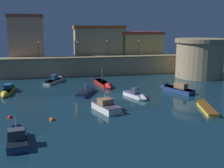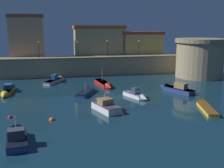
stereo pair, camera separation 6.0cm
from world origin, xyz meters
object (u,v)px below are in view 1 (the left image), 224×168
object	(u,v)px
quay_lamp_3	(139,45)
moored_boat_1	(7,91)
moored_boat_2	(105,84)
moored_boat_5	(205,106)
fortress_tower	(199,58)
moored_boat_3	(87,91)
moored_boat_4	(103,105)
quay_lamp_0	(39,47)
mooring_buoy_1	(52,120)
quay_lamp_2	(107,46)
quay_lamp_1	(78,46)
moored_boat_7	(56,80)
mooring_buoy_0	(10,118)
moored_boat_0	(175,89)
moored_boat_6	(17,136)
moored_boat_8	(137,95)

from	to	relation	value
quay_lamp_3	moored_boat_1	size ratio (longest dim) A/B	0.47
moored_boat_2	moored_boat_5	world-z (taller)	moored_boat_2
fortress_tower	moored_boat_3	distance (m)	26.11
moored_boat_4	moored_boat_5	bearing A→B (deg)	-119.68
quay_lamp_3	quay_lamp_0	bearing A→B (deg)	-180.00
moored_boat_1	mooring_buoy_1	bearing A→B (deg)	27.29
moored_boat_5	quay_lamp_2	bearing A→B (deg)	30.39
quay_lamp_1	moored_boat_7	bearing A→B (deg)	-126.59
mooring_buoy_0	quay_lamp_3	bearing A→B (deg)	48.36
moored_boat_7	moored_boat_4	bearing A→B (deg)	-135.14
quay_lamp_2	mooring_buoy_1	xyz separation A→B (m)	(-11.67, -28.16, -6.23)
moored_boat_5	moored_boat_1	bearing A→B (deg)	78.18
moored_boat_0	moored_boat_1	size ratio (longest dim) A/B	0.94
moored_boat_6	moored_boat_7	size ratio (longest dim) A/B	0.85
quay_lamp_1	moored_boat_1	world-z (taller)	quay_lamp_1
quay_lamp_1	moored_boat_0	xyz separation A→B (m)	(13.72, -18.26, -5.61)
moored_boat_1	moored_boat_6	bearing A→B (deg)	12.48
moored_boat_0	moored_boat_5	size ratio (longest dim) A/B	0.93
quay_lamp_3	moored_boat_3	distance (m)	21.91
quay_lamp_1	moored_boat_5	distance (m)	31.23
mooring_buoy_0	moored_boat_6	bearing A→B (deg)	-76.70
quay_lamp_1	moored_boat_8	bearing A→B (deg)	-72.33
quay_lamp_3	moored_boat_3	bearing A→B (deg)	-129.27
quay_lamp_1	quay_lamp_2	xyz separation A→B (m)	(6.31, -0.00, 0.11)
fortress_tower	mooring_buoy_0	world-z (taller)	fortress_tower
moored_boat_6	moored_boat_8	distance (m)	19.52
quay_lamp_1	moored_boat_6	xyz separation A→B (m)	(-8.43, -33.24, -5.66)
quay_lamp_3	moored_boat_5	size ratio (longest dim) A/B	0.47
fortress_tower	moored_boat_6	xyz separation A→B (m)	(-32.54, -26.18, -3.52)
mooring_buoy_1	moored_boat_3	bearing A→B (deg)	65.62
fortress_tower	moored_boat_2	world-z (taller)	fortress_tower
moored_boat_3	mooring_buoy_0	world-z (taller)	moored_boat_3
quay_lamp_0	moored_boat_6	size ratio (longest dim) A/B	0.60
moored_boat_1	quay_lamp_2	bearing A→B (deg)	128.58
moored_boat_4	mooring_buoy_1	size ratio (longest dim) A/B	9.09
moored_boat_8	mooring_buoy_0	size ratio (longest dim) A/B	9.44
moored_boat_5	quay_lamp_3	bearing A→B (deg)	16.04
moored_boat_8	moored_boat_7	bearing A→B (deg)	-164.06
moored_boat_3	quay_lamp_3	bearing A→B (deg)	-13.98
quay_lamp_2	quay_lamp_0	bearing A→B (deg)	-180.00
moored_boat_3	moored_boat_6	xyz separation A→B (m)	(-8.41, -16.90, 0.14)
quay_lamp_0	moored_boat_0	world-z (taller)	quay_lamp_0
mooring_buoy_0	quay_lamp_2	bearing A→B (deg)	58.13
moored_boat_7	mooring_buoy_0	bearing A→B (deg)	-166.60
moored_boat_7	quay_lamp_1	bearing A→B (deg)	-8.25
quay_lamp_0	moored_boat_3	size ratio (longest dim) A/B	0.53
quay_lamp_1	quay_lamp_2	bearing A→B (deg)	-0.00
moored_boat_1	moored_boat_4	distance (m)	17.19
moored_boat_1	mooring_buoy_1	xyz separation A→B (m)	(6.86, -14.02, -0.40)
moored_boat_0	moored_boat_2	size ratio (longest dim) A/B	0.88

